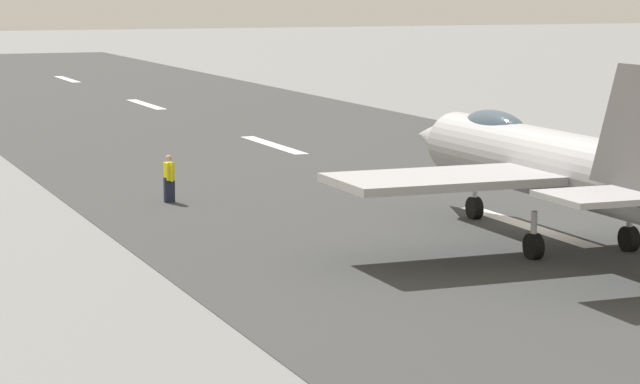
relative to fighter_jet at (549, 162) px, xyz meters
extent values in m
plane|color=slate|center=(2.80, -0.95, -2.51)|extent=(400.00, 400.00, 0.00)
cube|color=#383939|center=(2.80, -0.95, -2.50)|extent=(240.00, 26.00, 0.02)
cube|color=white|center=(2.89, -0.95, -2.48)|extent=(8.00, 0.70, 0.00)
cube|color=white|center=(27.40, -0.95, -2.48)|extent=(8.00, 0.70, 0.00)
cube|color=white|center=(52.14, -0.95, -2.48)|extent=(8.00, 0.70, 0.00)
cube|color=white|center=(78.13, -0.95, -2.48)|extent=(8.00, 0.70, 0.00)
cylinder|color=#A3A3A8|center=(-0.16, 0.00, -0.06)|extent=(12.71, 2.15, 2.08)
cone|color=#A3A3A8|center=(7.66, -0.04, -0.06)|extent=(2.94, 1.79, 1.77)
ellipsoid|color=#3F5160|center=(3.42, -0.02, 0.72)|extent=(3.61, 1.12, 1.10)
cube|color=#A3A3A8|center=(-1.14, 4.15, -0.16)|extent=(3.43, 6.23, 0.24)
cube|color=#A3A3A8|center=(-6.66, 2.44, 0.04)|extent=(2.41, 2.81, 0.16)
cube|color=#4F4D4E|center=(-5.69, 0.93, 1.64)|extent=(2.60, 0.96, 3.14)
cylinder|color=silver|center=(4.73, -0.03, -1.81)|extent=(0.18, 0.18, 1.40)
cylinder|color=black|center=(4.73, -0.03, -2.13)|extent=(0.76, 0.30, 0.76)
cylinder|color=silver|center=(-1.95, 1.61, -1.81)|extent=(0.18, 0.18, 1.40)
cylinder|color=black|center=(-1.95, 1.61, -2.13)|extent=(0.76, 0.30, 0.76)
cylinder|color=silver|center=(-1.97, -1.59, -1.81)|extent=(0.18, 0.18, 1.40)
cylinder|color=black|center=(-1.97, -1.59, -2.13)|extent=(0.76, 0.30, 0.76)
cube|color=#1E2338|center=(11.88, 8.53, -2.04)|extent=(0.24, 0.36, 0.92)
cube|color=yellow|center=(11.88, 8.53, -1.36)|extent=(0.46, 0.31, 0.63)
sphere|color=tan|center=(11.88, 8.53, -0.88)|extent=(0.22, 0.22, 0.22)
cylinder|color=yellow|center=(11.58, 8.51, -1.40)|extent=(0.10, 0.10, 0.59)
cylinder|color=yellow|center=(12.18, 8.55, -1.40)|extent=(0.10, 0.10, 0.59)
camera|label=1|loc=(-35.59, 21.45, 5.26)|focal=77.34mm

